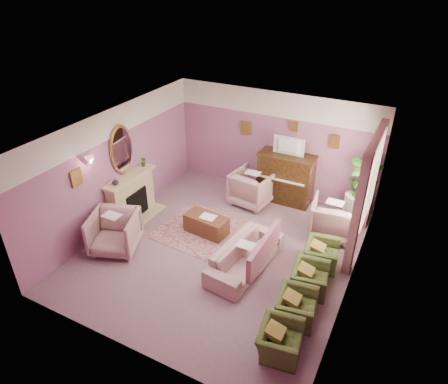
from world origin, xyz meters
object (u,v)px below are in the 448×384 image
at_px(piano, 286,178).
at_px(side_table, 354,208).
at_px(sofa, 246,251).
at_px(olive_chair_c, 310,275).
at_px(olive_chair_b, 297,303).
at_px(floral_armchair_right, 333,217).
at_px(floral_armchair_front, 114,230).
at_px(television, 288,146).
at_px(floral_armchair_left, 252,186).
at_px(olive_chair_a, 280,337).
at_px(coffee_table, 206,224).
at_px(olive_chair_d, 322,251).

height_order(piano, side_table, piano).
relative_size(sofa, olive_chair_c, 2.58).
distance_m(olive_chair_b, side_table, 3.66).
xyz_separation_m(floral_armchair_right, olive_chair_c, (0.07, -1.95, -0.16)).
xyz_separation_m(floral_armchair_front, olive_chair_c, (4.17, 0.76, -0.16)).
relative_size(television, sofa, 0.40).
bearing_deg(sofa, floral_armchair_left, 110.93).
bearing_deg(television, floral_armchair_left, -146.15).
bearing_deg(floral_armchair_front, olive_chair_a, -11.95).
bearing_deg(coffee_table, olive_chair_d, 2.41).
bearing_deg(side_table, sofa, -119.67).
distance_m(olive_chair_d, side_table, 2.03).
bearing_deg(olive_chair_a, side_table, 86.87).
bearing_deg(olive_chair_a, olive_chair_c, 90.00).
height_order(piano, floral_armchair_front, piano).
bearing_deg(olive_chair_c, television, 118.61).
distance_m(television, olive_chair_b, 4.24).
bearing_deg(sofa, side_table, 60.33).
bearing_deg(olive_chair_d, coffee_table, -177.59).
relative_size(television, olive_chair_d, 1.02).
distance_m(piano, olive_chair_a, 4.87).
bearing_deg(olive_chair_d, floral_armchair_left, 145.03).
distance_m(coffee_table, side_table, 3.63).
height_order(olive_chair_d, side_table, side_table).
bearing_deg(side_table, olive_chair_b, -93.83).
xyz_separation_m(television, olive_chair_d, (1.58, -2.09, -1.26)).
distance_m(coffee_table, floral_armchair_right, 2.92).
height_order(sofa, floral_armchair_left, floral_armchair_left).
distance_m(olive_chair_a, olive_chair_c, 1.64).
distance_m(floral_armchair_left, floral_armchair_front, 3.69).
relative_size(piano, side_table, 2.00).
height_order(floral_armchair_front, olive_chair_c, floral_armchair_front).
bearing_deg(floral_armchair_left, olive_chair_a, -60.53).
height_order(olive_chair_b, olive_chair_d, same).
bearing_deg(olive_chair_b, floral_armchair_right, 91.54).
bearing_deg(piano, floral_armchair_front, -124.79).
bearing_deg(piano, sofa, -85.83).
bearing_deg(piano, olive_chair_c, -61.80).
bearing_deg(floral_armchair_left, side_table, 9.00).
height_order(piano, olive_chair_d, piano).
bearing_deg(olive_chair_d, olive_chair_a, -90.00).
distance_m(piano, floral_armchair_front, 4.53).
bearing_deg(piano, floral_armchair_left, -143.47).
bearing_deg(olive_chair_d, television, 127.23).
distance_m(coffee_table, floral_armchair_left, 1.79).
relative_size(olive_chair_b, olive_chair_d, 1.00).
xyz_separation_m(coffee_table, olive_chair_b, (2.70, -1.53, 0.11)).
xyz_separation_m(sofa, floral_armchair_right, (1.29, 1.95, 0.09)).
bearing_deg(television, olive_chair_a, -70.78).
height_order(piano, floral_armchair_right, piano).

